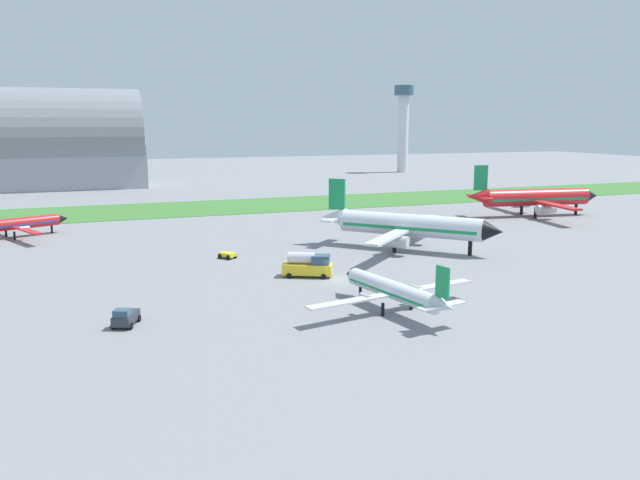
# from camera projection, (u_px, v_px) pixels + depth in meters

# --- Properties ---
(ground_plane) EXTENTS (600.00, 600.00, 0.00)m
(ground_plane) POSITION_uv_depth(u_px,v_px,m) (336.00, 280.00, 80.49)
(ground_plane) COLOR gray
(grass_taxiway_strip) EXTENTS (360.00, 28.00, 0.08)m
(grass_taxiway_strip) POSITION_uv_depth(u_px,v_px,m) (216.00, 207.00, 150.76)
(grass_taxiway_strip) COLOR #3D7533
(grass_taxiway_strip) RESTS_ON ground_plane
(airplane_taxiing_turboprop) EXTENTS (18.70, 21.54, 6.89)m
(airplane_taxiing_turboprop) POSITION_uv_depth(u_px,v_px,m) (13.00, 224.00, 109.82)
(airplane_taxiing_turboprop) COLOR red
(airplane_taxiing_turboprop) RESTS_ON ground_plane
(airplane_parked_jet_far) EXTENTS (31.46, 31.94, 11.32)m
(airplane_parked_jet_far) POSITION_uv_depth(u_px,v_px,m) (533.00, 198.00, 135.62)
(airplane_parked_jet_far) COLOR red
(airplane_parked_jet_far) RESTS_ON ground_plane
(airplane_foreground_turboprop) EXTENTS (21.33, 18.35, 6.44)m
(airplane_foreground_turboprop) POSITION_uv_depth(u_px,v_px,m) (394.00, 290.00, 66.67)
(airplane_foreground_turboprop) COLOR silver
(airplane_foreground_turboprop) RESTS_ON ground_plane
(airplane_midfield_jet) EXTENTS (24.37, 24.99, 10.94)m
(airplane_midfield_jet) POSITION_uv_depth(u_px,v_px,m) (407.00, 225.00, 99.35)
(airplane_midfield_jet) COLOR silver
(airplane_midfield_jet) RESTS_ON ground_plane
(baggage_cart_near_gate) EXTENTS (2.79, 2.95, 0.90)m
(baggage_cart_near_gate) POSITION_uv_depth(u_px,v_px,m) (227.00, 255.00, 93.36)
(baggage_cart_near_gate) COLOR yellow
(baggage_cart_near_gate) RESTS_ON ground_plane
(pushback_tug_midfield) EXTENTS (3.13, 4.02, 1.95)m
(pushback_tug_midfield) POSITION_uv_depth(u_px,v_px,m) (125.00, 317.00, 62.08)
(pushback_tug_midfield) COLOR #2D333D
(pushback_tug_midfield) RESTS_ON ground_plane
(fuel_truck_by_runway) EXTENTS (6.89, 5.07, 3.29)m
(fuel_truck_by_runway) POSITION_uv_depth(u_px,v_px,m) (308.00, 265.00, 82.05)
(fuel_truck_by_runway) COLOR yellow
(fuel_truck_by_runway) RESTS_ON ground_plane
(hangar_distant) EXTENTS (54.37, 29.65, 30.97)m
(hangar_distant) POSITION_uv_depth(u_px,v_px,m) (53.00, 145.00, 195.04)
(hangar_distant) COLOR #9399A3
(hangar_distant) RESTS_ON ground_plane
(control_tower) EXTENTS (8.00, 8.00, 35.54)m
(control_tower) POSITION_uv_depth(u_px,v_px,m) (403.00, 121.00, 257.92)
(control_tower) COLOR silver
(control_tower) RESTS_ON ground_plane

